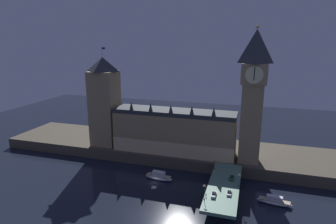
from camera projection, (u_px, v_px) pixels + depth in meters
The scene contains 15 objects.
ground_plane at pixel (154, 183), 141.87m from camera, with size 400.00×400.00×0.00m, color black.
embankment at pixel (175, 150), 177.33m from camera, with size 220.00×42.00×6.35m.
parliament_hall at pixel (174, 131), 163.37m from camera, with size 70.42×16.91×30.06m.
clock_tower at pixel (253, 93), 143.56m from camera, with size 12.98×13.09×70.84m.
victoria_tower at pixel (105, 102), 172.75m from camera, with size 15.53×15.53×60.27m.
bridge at pixel (224, 188), 126.01m from camera, with size 13.68×46.00×7.12m.
car_northbound_trail at pixel (214, 194), 116.04m from camera, with size 1.89×4.77×1.53m.
car_southbound_lead at pixel (229, 193), 117.47m from camera, with size 2.01×4.36×1.32m.
car_southbound_trail at pixel (232, 178), 130.31m from camera, with size 2.09×4.31×1.58m.
pedestrian_near_rail at pixel (206, 195), 115.40m from camera, with size 0.38×0.38×1.57m.
street_lamp_near at pixel (204, 190), 112.72m from camera, with size 1.34×0.60×6.59m.
street_lamp_mid at pixel (239, 179), 122.84m from camera, with size 1.34×0.60×6.06m.
street_lamp_far at pixel (214, 162), 140.11m from camera, with size 1.34×0.60×6.22m.
boat_upstream at pixel (159, 177), 145.00m from camera, with size 14.98×5.52×4.45m.
boat_downstream at pixel (274, 201), 122.73m from camera, with size 15.10×5.44×3.95m.
Camera 1 is at (44.45, -121.44, 68.85)m, focal length 30.00 mm.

